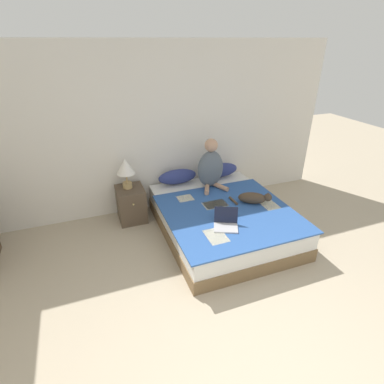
% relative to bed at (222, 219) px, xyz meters
% --- Properties ---
extents(wall_back, '(6.08, 0.05, 2.55)m').
position_rel_bed_xyz_m(wall_back, '(-0.73, 1.11, 1.06)').
color(wall_back, silver).
rests_on(wall_back, ground_plane).
extents(bed, '(1.72, 2.08, 0.44)m').
position_rel_bed_xyz_m(bed, '(0.00, 0.00, 0.00)').
color(bed, brown).
rests_on(bed, ground_plane).
extents(pillow_near, '(0.63, 0.22, 0.24)m').
position_rel_bed_xyz_m(pillow_near, '(-0.38, 0.91, 0.34)').
color(pillow_near, navy).
rests_on(pillow_near, bed).
extents(pillow_far, '(0.63, 0.22, 0.24)m').
position_rel_bed_xyz_m(pillow_far, '(0.38, 0.91, 0.34)').
color(pillow_far, navy).
rests_on(pillow_far, bed).
extents(person_sitting, '(0.42, 0.41, 0.78)m').
position_rel_bed_xyz_m(person_sitting, '(0.08, 0.63, 0.55)').
color(person_sitting, slate).
rests_on(person_sitting, bed).
extents(cat_tabby, '(0.50, 0.40, 0.18)m').
position_rel_bed_xyz_m(cat_tabby, '(0.44, -0.09, 0.31)').
color(cat_tabby, '#473828').
rests_on(cat_tabby, bed).
extents(laptop_open, '(0.38, 0.36, 0.22)m').
position_rel_bed_xyz_m(laptop_open, '(-0.20, -0.49, 0.27)').
color(laptop_open, '#B7B7BC').
rests_on(laptop_open, bed).
extents(nightstand, '(0.41, 0.48, 0.53)m').
position_rel_bed_xyz_m(nightstand, '(-1.16, 0.81, 0.05)').
color(nightstand, brown).
rests_on(nightstand, ground_plane).
extents(table_lamp, '(0.27, 0.27, 0.46)m').
position_rel_bed_xyz_m(table_lamp, '(-1.19, 0.85, 0.63)').
color(table_lamp, tan).
rests_on(table_lamp, nightstand).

